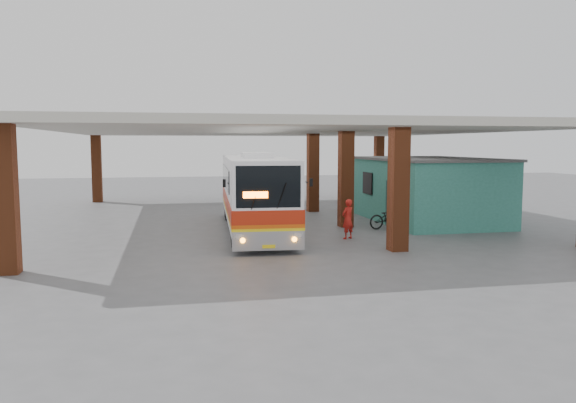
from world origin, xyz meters
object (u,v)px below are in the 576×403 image
(coach_bus, at_px, (255,192))
(pedestrian, at_px, (348,219))
(motorcycle, at_px, (389,217))
(red_chair, at_px, (349,204))

(coach_bus, bearing_deg, pedestrian, -38.16)
(pedestrian, bearing_deg, motorcycle, -170.26)
(coach_bus, height_order, red_chair, coach_bus)
(coach_bus, relative_size, red_chair, 13.68)
(motorcycle, distance_m, red_chair, 7.00)
(pedestrian, xyz_separation_m, red_chair, (3.05, 9.17, -0.39))
(coach_bus, distance_m, motorcycle, 6.11)
(motorcycle, bearing_deg, pedestrian, 121.68)
(coach_bus, bearing_deg, red_chair, 48.33)
(coach_bus, xyz_separation_m, red_chair, (6.34, 6.20, -1.30))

